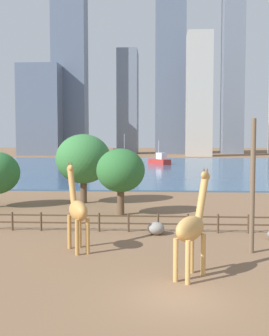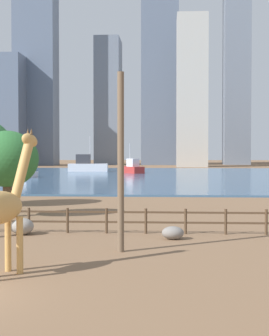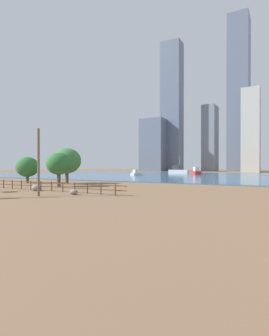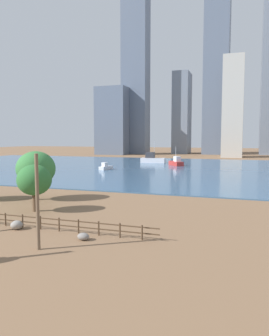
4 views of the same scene
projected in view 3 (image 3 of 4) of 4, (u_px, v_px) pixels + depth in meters
ground_plane at (192, 175)px, 94.93m from camera, size 400.00×400.00×0.00m
harbor_water at (190, 175)px, 92.31m from camera, size 180.00×86.00×0.20m
utility_pole at (38, 162)px, 29.11m from camera, size 0.28×0.28×7.55m
boulder_near_fence at (74, 192)px, 30.86m from camera, size 1.06×0.84×0.63m
boulder_by_pole at (36, 188)px, 35.41m from camera, size 1.14×1.13×0.85m
enclosure_fence at (43, 185)px, 35.77m from camera, size 26.12×0.14×1.30m
tree_left_large at (67, 161)px, 50.75m from camera, size 5.45×5.45×6.88m
tree_center_broad at (27, 167)px, 52.04m from camera, size 4.45×4.45×5.23m
tree_right_tall at (59, 164)px, 43.11m from camera, size 4.07×4.07×5.61m
boat_ferry at (196, 172)px, 100.00m from camera, size 5.63×6.59×5.80m
boat_sailboat at (178, 171)px, 112.08m from camera, size 8.46×3.49×7.46m
boat_tug at (136, 173)px, 90.92m from camera, size 2.49×4.75×1.99m
skyline_tower_needle at (210, 139)px, 178.37m from camera, size 8.65×14.10×44.37m
skyline_block_central at (172, 107)px, 178.03m from camera, size 13.47×9.90×87.31m
skyline_tower_glass at (153, 145)px, 175.76m from camera, size 16.12×11.93×34.99m
skyline_tower_short at (239, 94)px, 168.78m from camera, size 12.73×14.55×100.01m
skyline_block_wide at (251, 131)px, 140.11m from camera, size 9.02×10.24×44.71m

